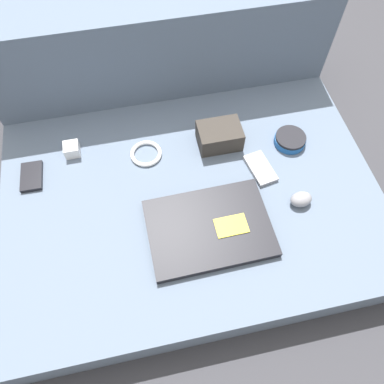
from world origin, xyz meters
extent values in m
plane|color=#38383D|center=(0.00, 0.00, 0.00)|extent=(8.00, 8.00, 0.00)
cube|color=slate|center=(0.00, 0.00, 0.06)|extent=(1.13, 0.79, 0.12)
cube|color=slate|center=(0.00, 0.50, 0.22)|extent=(1.13, 0.20, 0.43)
cube|color=black|center=(0.02, -0.12, 0.13)|extent=(0.35, 0.25, 0.02)
cube|color=yellow|center=(0.08, -0.13, 0.14)|extent=(0.09, 0.06, 0.00)
ellipsoid|color=gray|center=(0.31, -0.09, 0.14)|extent=(0.07, 0.05, 0.04)
cylinder|color=#1E569E|center=(0.35, 0.13, 0.13)|extent=(0.10, 0.10, 0.02)
cylinder|color=#232328|center=(0.35, 0.13, 0.15)|extent=(0.10, 0.10, 0.01)
cube|color=#99999E|center=(0.23, 0.05, 0.13)|extent=(0.08, 0.13, 0.01)
cube|color=black|center=(-0.47, 0.16, 0.13)|extent=(0.07, 0.11, 0.01)
cube|color=#38332D|center=(0.13, 0.18, 0.16)|extent=(0.14, 0.10, 0.07)
cube|color=silver|center=(-0.34, 0.23, 0.14)|extent=(0.05, 0.05, 0.04)
torus|color=white|center=(-0.11, 0.18, 0.13)|extent=(0.10, 0.10, 0.01)
camera|label=1|loc=(-0.12, -0.55, 1.09)|focal=35.00mm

